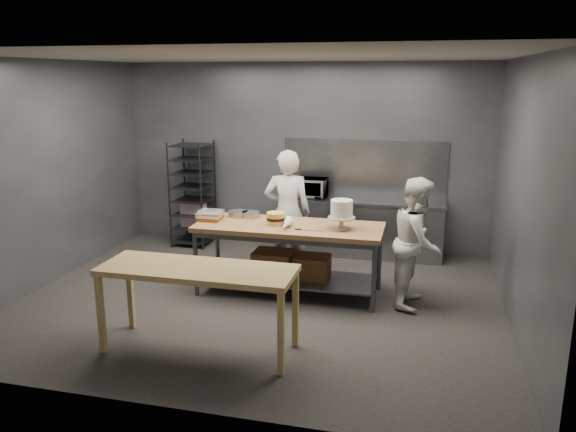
{
  "coord_description": "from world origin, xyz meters",
  "views": [
    {
      "loc": [
        1.95,
        -6.42,
        2.78
      ],
      "look_at": [
        0.29,
        0.29,
        1.05
      ],
      "focal_mm": 35.0,
      "sensor_mm": 36.0,
      "label": 1
    }
  ],
  "objects_px": {
    "work_table": "(289,251)",
    "microwave": "(310,188)",
    "layer_cake": "(276,219)",
    "chef_right": "(417,242)",
    "frosted_cake_stand": "(342,211)",
    "speed_rack": "(193,194)",
    "near_counter": "(198,275)",
    "chef_behind": "(287,213)"
  },
  "relations": [
    {
      "from": "speed_rack",
      "to": "chef_right",
      "type": "height_order",
      "value": "speed_rack"
    },
    {
      "from": "layer_cake",
      "to": "near_counter",
      "type": "bearing_deg",
      "value": -101.44
    },
    {
      "from": "work_table",
      "to": "layer_cake",
      "type": "bearing_deg",
      "value": -172.38
    },
    {
      "from": "microwave",
      "to": "frosted_cake_stand",
      "type": "xyz_separation_m",
      "value": [
        0.8,
        -1.89,
        0.11
      ]
    },
    {
      "from": "chef_behind",
      "to": "frosted_cake_stand",
      "type": "bearing_deg",
      "value": 129.33
    },
    {
      "from": "chef_behind",
      "to": "layer_cake",
      "type": "relative_size",
      "value": 7.74
    },
    {
      "from": "near_counter",
      "to": "layer_cake",
      "type": "relative_size",
      "value": 8.62
    },
    {
      "from": "work_table",
      "to": "frosted_cake_stand",
      "type": "height_order",
      "value": "frosted_cake_stand"
    },
    {
      "from": "speed_rack",
      "to": "chef_right",
      "type": "xyz_separation_m",
      "value": [
        3.71,
        -1.75,
        -0.05
      ]
    },
    {
      "from": "speed_rack",
      "to": "layer_cake",
      "type": "distance_m",
      "value": 2.63
    },
    {
      "from": "chef_right",
      "to": "near_counter",
      "type": "bearing_deg",
      "value": 136.49
    },
    {
      "from": "near_counter",
      "to": "frosted_cake_stand",
      "type": "xyz_separation_m",
      "value": [
        1.21,
        1.71,
        0.35
      ]
    },
    {
      "from": "frosted_cake_stand",
      "to": "chef_right",
      "type": "bearing_deg",
      "value": 3.66
    },
    {
      "from": "work_table",
      "to": "speed_rack",
      "type": "distance_m",
      "value": 2.75
    },
    {
      "from": "frosted_cake_stand",
      "to": "work_table",
      "type": "bearing_deg",
      "value": 176.12
    },
    {
      "from": "chef_right",
      "to": "frosted_cake_stand",
      "type": "height_order",
      "value": "chef_right"
    },
    {
      "from": "near_counter",
      "to": "chef_behind",
      "type": "xyz_separation_m",
      "value": [
        0.32,
        2.48,
        0.08
      ]
    },
    {
      "from": "microwave",
      "to": "chef_right",
      "type": "bearing_deg",
      "value": -46.63
    },
    {
      "from": "near_counter",
      "to": "chef_behind",
      "type": "distance_m",
      "value": 2.5
    },
    {
      "from": "work_table",
      "to": "chef_right",
      "type": "distance_m",
      "value": 1.63
    },
    {
      "from": "chef_right",
      "to": "layer_cake",
      "type": "xyz_separation_m",
      "value": [
        -1.79,
        -0.04,
        0.2
      ]
    },
    {
      "from": "work_table",
      "to": "layer_cake",
      "type": "height_order",
      "value": "layer_cake"
    },
    {
      "from": "layer_cake",
      "to": "chef_right",
      "type": "bearing_deg",
      "value": 1.18
    },
    {
      "from": "near_counter",
      "to": "layer_cake",
      "type": "xyz_separation_m",
      "value": [
        0.35,
        1.74,
        0.19
      ]
    },
    {
      "from": "work_table",
      "to": "speed_rack",
      "type": "xyz_separation_m",
      "value": [
        -2.09,
        1.77,
        0.28
      ]
    },
    {
      "from": "work_table",
      "to": "microwave",
      "type": "distance_m",
      "value": 1.91
    },
    {
      "from": "work_table",
      "to": "frosted_cake_stand",
      "type": "xyz_separation_m",
      "value": [
        0.68,
        -0.05,
        0.59
      ]
    },
    {
      "from": "microwave",
      "to": "frosted_cake_stand",
      "type": "distance_m",
      "value": 2.06
    },
    {
      "from": "chef_right",
      "to": "microwave",
      "type": "distance_m",
      "value": 2.53
    },
    {
      "from": "chef_behind",
      "to": "frosted_cake_stand",
      "type": "xyz_separation_m",
      "value": [
        0.88,
        -0.77,
        0.26
      ]
    },
    {
      "from": "microwave",
      "to": "speed_rack",
      "type": "bearing_deg",
      "value": -177.68
    },
    {
      "from": "near_counter",
      "to": "speed_rack",
      "type": "xyz_separation_m",
      "value": [
        -1.57,
        3.53,
        0.04
      ]
    },
    {
      "from": "chef_behind",
      "to": "near_counter",
      "type": "bearing_deg",
      "value": 72.86
    },
    {
      "from": "work_table",
      "to": "near_counter",
      "type": "relative_size",
      "value": 1.2
    },
    {
      "from": "work_table",
      "to": "frosted_cake_stand",
      "type": "bearing_deg",
      "value": -3.88
    },
    {
      "from": "near_counter",
      "to": "layer_cake",
      "type": "distance_m",
      "value": 1.78
    },
    {
      "from": "chef_right",
      "to": "layer_cake",
      "type": "bearing_deg",
      "value": 98.0
    },
    {
      "from": "frosted_cake_stand",
      "to": "microwave",
      "type": "bearing_deg",
      "value": 112.83
    },
    {
      "from": "speed_rack",
      "to": "microwave",
      "type": "xyz_separation_m",
      "value": [
        1.97,
        0.08,
        0.19
      ]
    },
    {
      "from": "chef_right",
      "to": "frosted_cake_stand",
      "type": "bearing_deg",
      "value": 100.48
    },
    {
      "from": "chef_right",
      "to": "layer_cake",
      "type": "height_order",
      "value": "chef_right"
    },
    {
      "from": "speed_rack",
      "to": "frosted_cake_stand",
      "type": "height_order",
      "value": "speed_rack"
    }
  ]
}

